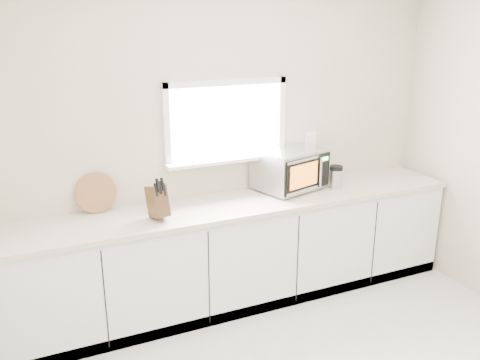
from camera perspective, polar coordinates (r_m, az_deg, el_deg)
back_wall at (r=4.38m, az=-1.61°, el=4.26°), size 4.00×0.17×2.70m
cabinets at (r=4.43m, az=-0.02°, el=-8.25°), size 3.92×0.60×0.88m
countertop at (r=4.24m, az=0.03°, el=-2.71°), size 3.92×0.64×0.04m
microwave at (r=4.53m, az=5.64°, el=1.33°), size 0.67×0.58×0.37m
knife_block at (r=3.89m, az=-9.25°, el=-2.30°), size 0.15×0.25×0.34m
cutting_board at (r=4.12m, az=-15.84°, el=-1.41°), size 0.32×0.08×0.32m
coffee_grinder at (r=4.64m, az=10.70°, el=0.37°), size 0.12×0.12×0.21m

